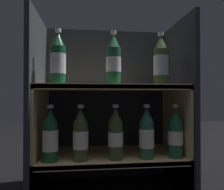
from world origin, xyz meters
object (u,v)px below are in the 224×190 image
object	(u,v)px
bottle_lower_front_2	(116,135)
bottle_lower_front_4	(175,134)
bottle_upper_front_2	(161,62)
bottle_lower_front_1	(81,136)
bottle_lower_front_3	(147,135)
bottle_upper_front_1	(114,61)
bottle_lower_front_0	(50,137)
bottle_upper_front_0	(58,60)

from	to	relation	value
bottle_lower_front_2	bottle_lower_front_4	bearing A→B (deg)	0.00
bottle_lower_front_4	bottle_upper_front_2	bearing A→B (deg)	180.00
bottle_lower_front_2	bottle_lower_front_4	world-z (taller)	same
bottle_lower_front_1	bottle_lower_front_4	distance (m)	0.42
bottle_upper_front_2	bottle_lower_front_3	bearing A→B (deg)	180.00
bottle_lower_front_1	bottle_lower_front_2	world-z (taller)	same
bottle_upper_front_1	bottle_lower_front_2	world-z (taller)	bottle_upper_front_1
bottle_upper_front_2	bottle_lower_front_4	bearing A→B (deg)	0.00
bottle_lower_front_4	bottle_upper_front_1	bearing A→B (deg)	180.00
bottle_lower_front_0	bottle_lower_front_1	distance (m)	0.13
bottle_lower_front_1	bottle_upper_front_1	bearing A→B (deg)	0.00
bottle_upper_front_0	bottle_lower_front_4	bearing A→B (deg)	0.00
bottle_upper_front_2	bottle_lower_front_0	size ratio (longest dim) A/B	1.00
bottle_upper_front_0	bottle_upper_front_2	world-z (taller)	same
bottle_upper_front_2	bottle_lower_front_4	xyz separation A→B (m)	(0.07, 0.00, -0.32)
bottle_lower_front_0	bottle_lower_front_1	world-z (taller)	same
bottle_lower_front_4	bottle_lower_front_2	bearing A→B (deg)	180.00
bottle_upper_front_1	bottle_lower_front_0	distance (m)	0.42
bottle_lower_front_3	bottle_lower_front_0	bearing A→B (deg)	180.00
bottle_lower_front_0	bottle_upper_front_0	bearing A→B (deg)	0.00
bottle_upper_front_1	bottle_lower_front_0	world-z (taller)	bottle_upper_front_1
bottle_lower_front_1	bottle_lower_front_2	bearing A→B (deg)	0.00
bottle_upper_front_1	bottle_lower_front_3	bearing A→B (deg)	0.00
bottle_upper_front_2	bottle_lower_front_4	world-z (taller)	bottle_upper_front_2
bottle_upper_front_2	bottle_lower_front_3	world-z (taller)	bottle_upper_front_2
bottle_upper_front_0	bottle_lower_front_3	xyz separation A→B (m)	(0.39, 0.00, -0.32)
bottle_upper_front_0	bottle_lower_front_2	xyz separation A→B (m)	(0.25, 0.00, -0.32)
bottle_lower_front_0	bottle_lower_front_4	world-z (taller)	same
bottle_upper_front_2	bottle_lower_front_4	distance (m)	0.33
bottle_lower_front_2	bottle_lower_front_4	distance (m)	0.27
bottle_upper_front_1	bottle_lower_front_0	xyz separation A→B (m)	(-0.27, 0.00, -0.32)
bottle_upper_front_0	bottle_lower_front_1	size ratio (longest dim) A/B	1.00
bottle_upper_front_2	bottle_lower_front_2	size ratio (longest dim) A/B	1.00
bottle_lower_front_1	bottle_lower_front_2	size ratio (longest dim) A/B	1.00
bottle_lower_front_1	bottle_lower_front_3	world-z (taller)	same
bottle_upper_front_1	bottle_lower_front_0	bearing A→B (deg)	180.00
bottle_lower_front_0	bottle_lower_front_1	bearing A→B (deg)	-0.00
bottle_upper_front_1	bottle_lower_front_4	bearing A→B (deg)	0.00
bottle_lower_front_0	bottle_upper_front_1	bearing A→B (deg)	0.00
bottle_upper_front_1	bottle_upper_front_2	size ratio (longest dim) A/B	1.00
bottle_upper_front_2	bottle_lower_front_1	distance (m)	0.48
bottle_upper_front_1	bottle_lower_front_3	world-z (taller)	bottle_upper_front_1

